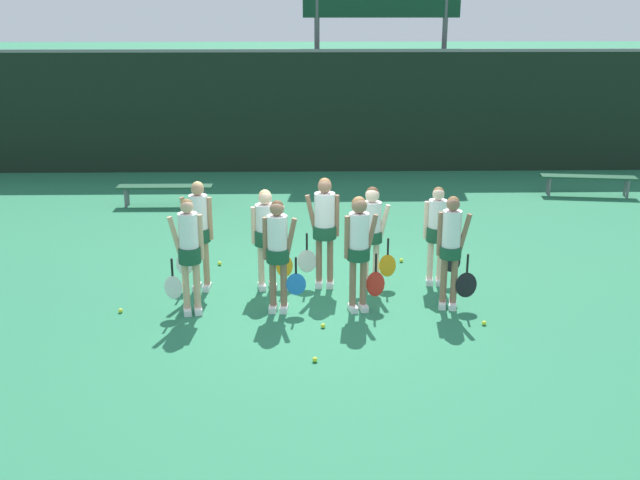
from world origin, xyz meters
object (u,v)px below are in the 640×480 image
tennis_ball_1 (401,260)px  tennis_ball_2 (484,323)px  player_8 (437,229)px  player_2 (359,244)px  bench_far (588,179)px  bench_courtside (165,188)px  player_1 (278,247)px  tennis_ball_4 (315,360)px  player_3 (451,244)px  tennis_ball_3 (121,311)px  scoreboard (382,7)px  player_7 (372,228)px  player_6 (324,223)px  tennis_ball_0 (323,326)px  player_0 (189,248)px  player_4 (199,227)px  player_5 (266,231)px  tennis_ball_5 (220,263)px

tennis_ball_1 → tennis_ball_2: size_ratio=1.04×
player_8 → tennis_ball_2: player_8 is taller
player_2 → player_8: size_ratio=1.08×
bench_far → player_2: size_ratio=1.25×
bench_courtside → player_1: player_1 is taller
player_8 → tennis_ball_4: bearing=-119.2°
player_3 → tennis_ball_3: 5.05m
scoreboard → player_7: size_ratio=3.24×
scoreboard → bench_far: bearing=-37.8°
player_8 → tennis_ball_3: size_ratio=24.48×
player_6 → tennis_ball_0: bearing=-88.6°
player_0 → tennis_ball_3: (-1.08, 0.02, -0.99)m
tennis_ball_0 → tennis_ball_4: tennis_ball_4 is taller
player_7 → player_4: bearing=-167.5°
player_0 → bench_far: bearing=27.3°
tennis_ball_3 → player_2: bearing=0.7°
player_5 → player_6: (0.92, 0.07, 0.11)m
player_5 → tennis_ball_2: bearing=-36.0°
bench_courtside → player_8: bearing=-42.9°
tennis_ball_1 → player_5: bearing=-152.9°
tennis_ball_3 → player_6: bearing=18.5°
player_1 → tennis_ball_5: size_ratio=24.53×
scoreboard → player_1: scoreboard is taller
player_6 → player_2: bearing=-60.3°
tennis_ball_5 → tennis_ball_2: bearing=-32.6°
player_4 → tennis_ball_5: bearing=87.5°
player_4 → tennis_ball_3: (-1.10, -0.94, -1.01)m
player_1 → tennis_ball_0: 1.33m
player_2 → tennis_ball_4: 2.09m
bench_courtside → player_6: bearing=-55.3°
tennis_ball_5 → scoreboard: bearing=66.6°
player_1 → tennis_ball_4: bearing=-68.1°
player_3 → tennis_ball_2: bearing=-47.3°
player_8 → player_2: bearing=-134.5°
player_6 → tennis_ball_5: player_6 is taller
scoreboard → bench_courtside: 7.78m
bench_far → player_5: bearing=-133.9°
player_6 → tennis_ball_0: (-0.06, -1.63, -1.05)m
tennis_ball_2 → bench_courtside: bearing=131.0°
bench_far → player_6: bearing=-130.4°
player_7 → player_2: bearing=-95.0°
player_0 → player_4: (0.02, 0.95, 0.02)m
bench_courtside → tennis_ball_4: (3.27, -7.68, -0.37)m
player_5 → player_8: (2.75, 0.15, -0.03)m
tennis_ball_0 → tennis_ball_4: size_ratio=0.96×
player_5 → tennis_ball_4: player_5 is taller
player_0 → player_6: size_ratio=0.97×
tennis_ball_3 → player_5: bearing=23.9°
tennis_ball_2 → player_7: bearing=133.8°
player_0 → player_1: player_0 is taller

